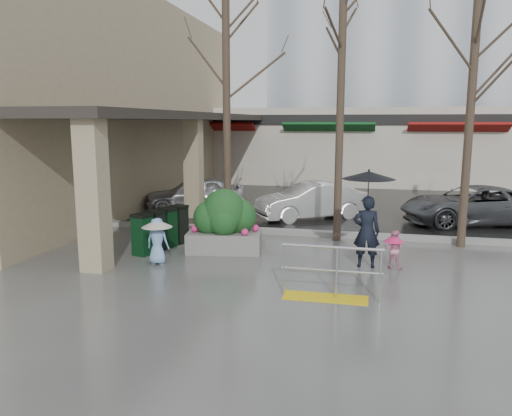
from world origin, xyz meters
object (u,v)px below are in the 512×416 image
at_px(tree_mideast, 474,59).
at_px(car_b, 311,201).
at_px(news_boxes, 161,229).
at_px(child_pink, 394,247).
at_px(child_blue, 157,236).
at_px(handrail, 329,279).
at_px(tree_west, 226,57).
at_px(tree_midwest, 342,48).
at_px(planter, 225,222).
at_px(woman, 367,210).
at_px(car_c, 472,205).
at_px(car_a, 195,193).

distance_m(tree_mideast, car_b, 6.79).
bearing_deg(news_boxes, child_pink, 11.82).
bearing_deg(child_blue, handrail, 162.59).
bearing_deg(tree_west, car_b, 54.78).
xyz_separation_m(child_blue, news_boxes, (-0.49, 1.36, -0.16)).
height_order(tree_west, child_pink, tree_west).
distance_m(news_boxes, car_b, 6.00).
relative_size(news_boxes, car_b, 0.50).
bearing_deg(handrail, tree_west, 124.99).
relative_size(handrail, child_pink, 2.14).
distance_m(tree_midwest, child_blue, 6.89).
bearing_deg(tree_mideast, tree_west, -180.00).
distance_m(child_pink, news_boxes, 5.90).
relative_size(tree_west, tree_mideast, 1.05).
height_order(tree_midwest, child_pink, tree_midwest).
bearing_deg(child_pink, child_blue, 21.79).
bearing_deg(planter, woman, -9.77).
bearing_deg(child_blue, tree_mideast, -153.15).
bearing_deg(child_pink, car_c, -102.84).
bearing_deg(car_c, tree_mideast, -30.41).
distance_m(car_a, car_c, 9.73).
bearing_deg(tree_west, child_pink, -28.06).
relative_size(woman, child_pink, 2.55).
bearing_deg(tree_mideast, woman, -134.65).
distance_m(child_pink, planter, 4.22).
bearing_deg(child_blue, car_a, -75.00).
xyz_separation_m(tree_west, car_b, (2.11, 2.99, -4.45)).
distance_m(child_blue, car_a, 7.28).
relative_size(tree_west, car_b, 1.78).
bearing_deg(news_boxes, car_c, 47.75).
bearing_deg(woman, child_blue, 7.26).
bearing_deg(handrail, planter, 134.96).
relative_size(child_blue, car_b, 0.29).
xyz_separation_m(child_blue, car_a, (-1.62, 7.10, -0.05)).
bearing_deg(car_c, tree_midwest, -67.90).
height_order(tree_west, news_boxes, tree_west).
bearing_deg(car_c, news_boxes, -74.52).
relative_size(planter, car_b, 0.52).
bearing_deg(child_blue, child_pink, -168.71).
relative_size(woman, news_boxes, 1.18).
relative_size(child_pink, car_c, 0.20).
bearing_deg(child_blue, tree_midwest, -137.68).
distance_m(planter, car_b, 5.16).
relative_size(tree_midwest, child_pink, 7.89).
bearing_deg(tree_midwest, woman, -71.95).
height_order(tree_west, car_a, tree_west).
height_order(handrail, tree_mideast, tree_mideast).
bearing_deg(handrail, tree_mideast, 56.81).
bearing_deg(planter, child_blue, -130.15).
relative_size(handrail, tree_mideast, 0.29).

